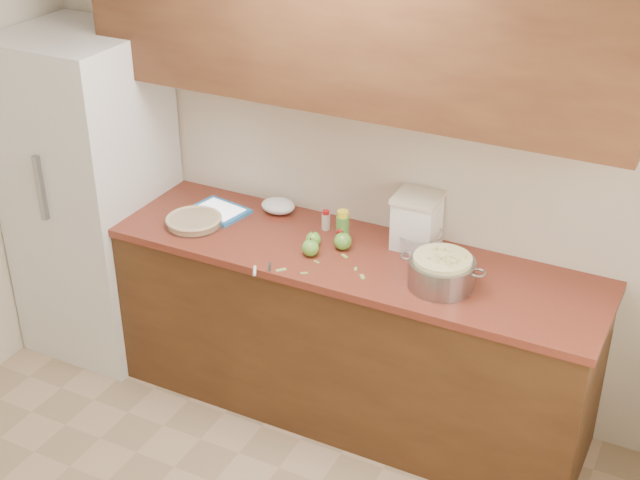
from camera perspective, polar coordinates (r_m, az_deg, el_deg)
The scene contains 23 objects.
room_shell at distance 3.03m, azimuth -11.65°, elevation -6.37°, with size 3.60×3.60×3.60m.
counter_run at distance 4.52m, azimuth 0.80°, elevation -5.63°, with size 2.64×0.68×0.92m.
upper_cabinets at distance 4.02m, azimuth 1.95°, elevation 13.36°, with size 2.60×0.34×0.70m, color brown.
fridge at distance 5.00m, azimuth -14.33°, elevation 2.74°, with size 0.70×0.70×1.80m, color silver.
pie at distance 4.53m, azimuth -8.08°, elevation 1.21°, with size 0.29×0.29×0.05m.
colander at distance 3.99m, azimuth 7.79°, elevation -2.04°, with size 0.40×0.30×0.15m.
flour_canister at distance 4.27m, azimuth 6.21°, elevation 1.26°, with size 0.22×0.22×0.27m.
tablet at distance 4.65m, azimuth -6.52°, elevation 1.86°, with size 0.32×0.27×0.02m.
paring_knife at distance 4.10m, azimuth -4.05°, elevation -1.94°, with size 0.09×0.14×0.01m.
lemon_bottle at distance 4.30m, azimuth 1.46°, elevation 0.79°, with size 0.06×0.06×0.17m.
cinnamon_shaker at distance 4.44m, azimuth 0.38°, elevation 1.27°, with size 0.04×0.04×0.10m.
vanilla_bottle at distance 4.28m, azimuth 1.25°, elevation 0.08°, with size 0.03×0.03×0.09m.
mixing_bowl at distance 4.29m, azimuth 6.41°, elevation 0.05°, with size 0.23×0.23×0.09m.
paper_towel at distance 4.61m, azimuth -2.70°, elevation 2.20°, with size 0.18×0.15×0.07m, color white.
apple_left at distance 4.29m, azimuth -0.43°, elevation 0.04°, with size 0.07×0.07×0.09m.
apple_center at distance 4.26m, azimuth 1.46°, elevation -0.08°, with size 0.09×0.09×0.10m.
apple_front at distance 4.20m, azimuth -0.62°, elevation -0.50°, with size 0.08×0.08×0.09m.
peel_a at distance 4.12m, azimuth 2.29°, elevation -1.86°, with size 0.03×0.01×0.00m, color #8BB357.
peel_b at distance 4.06m, azimuth 2.73°, elevation -2.36°, with size 0.04×0.02×0.00m, color #8BB357.
peel_c at distance 4.17m, azimuth -0.22°, elevation -1.41°, with size 0.03×0.01×0.00m, color #8BB357.
peel_d at distance 4.11m, azimuth -2.51°, elevation -1.92°, with size 0.05×0.02×0.00m, color #8BB357.
peel_e at distance 4.08m, azimuth -1.02°, elevation -2.13°, with size 0.03×0.01×0.00m, color #8BB357.
peel_f at distance 4.22m, azimuth 1.57°, elevation -1.03°, with size 0.04×0.02×0.00m, color #8BB357.
Camera 1 is at (1.64, -1.89, 3.00)m, focal length 50.00 mm.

